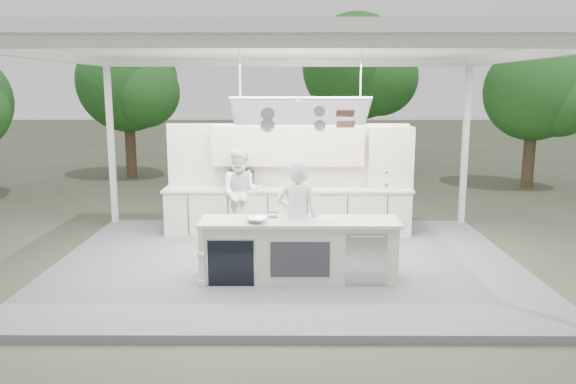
{
  "coord_description": "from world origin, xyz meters",
  "views": [
    {
      "loc": [
        0.05,
        -9.42,
        3.11
      ],
      "look_at": [
        0.01,
        0.4,
        1.27
      ],
      "focal_mm": 35.0,
      "sensor_mm": 36.0,
      "label": 1
    }
  ],
  "objects_px": {
    "head_chef": "(297,218)",
    "back_counter": "(288,211)",
    "demo_island": "(298,249)",
    "sous_chef": "(242,193)"
  },
  "relations": [
    {
      "from": "demo_island",
      "to": "sous_chef",
      "type": "xyz_separation_m",
      "value": [
        -1.09,
        2.46,
        0.43
      ]
    },
    {
      "from": "demo_island",
      "to": "back_counter",
      "type": "distance_m",
      "value": 2.82
    },
    {
      "from": "demo_island",
      "to": "back_counter",
      "type": "height_order",
      "value": "same"
    },
    {
      "from": "back_counter",
      "to": "head_chef",
      "type": "distance_m",
      "value": 2.64
    },
    {
      "from": "head_chef",
      "to": "back_counter",
      "type": "bearing_deg",
      "value": -82.71
    },
    {
      "from": "back_counter",
      "to": "sous_chef",
      "type": "xyz_separation_m",
      "value": [
        -0.91,
        -0.35,
        0.43
      ]
    },
    {
      "from": "head_chef",
      "to": "demo_island",
      "type": "bearing_deg",
      "value": 98.0
    },
    {
      "from": "back_counter",
      "to": "demo_island",
      "type": "bearing_deg",
      "value": -86.37
    },
    {
      "from": "back_counter",
      "to": "sous_chef",
      "type": "relative_size",
      "value": 2.8
    },
    {
      "from": "back_counter",
      "to": "sous_chef",
      "type": "distance_m",
      "value": 1.07
    }
  ]
}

